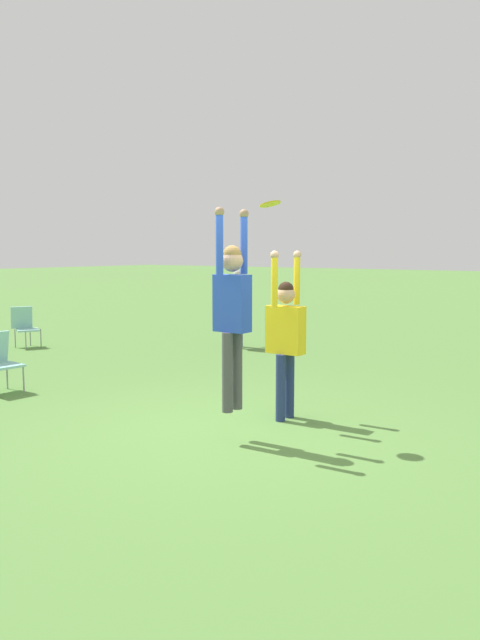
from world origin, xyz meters
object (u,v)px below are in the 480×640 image
object	(u,v)px
person_spectator_near	(237,301)
person_jumping	(232,304)
frisbee	(270,204)
person_defending	(286,331)
camping_chair_2	(25,324)

from	to	relation	value
person_spectator_near	person_jumping	bearing A→B (deg)	-92.95
frisbee	person_spectator_near	xyz separation A→B (m)	(4.95, 4.12, -1.63)
person_defending	person_jumping	bearing A→B (deg)	-90.00
camping_chair_2	person_spectator_near	bearing A→B (deg)	154.54
camping_chair_2	frisbee	bearing A→B (deg)	103.23
person_jumping	frisbee	size ratio (longest dim) A/B	9.07
person_jumping	frisbee	bearing A→B (deg)	-104.56
person_defending	frisbee	size ratio (longest dim) A/B	8.65
frisbee	camping_chair_2	distance (m)	8.50
person_jumping	person_defending	bearing A→B (deg)	-90.00
person_spectator_near	frisbee	bearing A→B (deg)	-89.15
person_jumping	person_spectator_near	size ratio (longest dim) A/B	1.31
person_jumping	frisbee	world-z (taller)	frisbee
person_defending	person_spectator_near	size ratio (longest dim) A/B	1.25
person_jumping	person_defending	world-z (taller)	person_jumping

